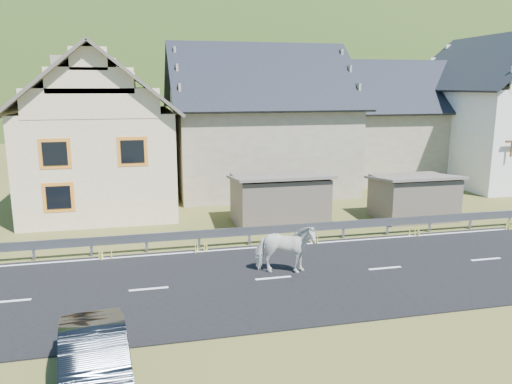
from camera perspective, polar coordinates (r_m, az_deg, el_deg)
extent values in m
plane|color=#434E1E|center=(18.01, 14.52, -8.55)|extent=(160.00, 160.00, 0.00)
cube|color=black|center=(18.00, 14.52, -8.49)|extent=(60.00, 7.00, 0.04)
cube|color=silver|center=(17.99, 14.53, -8.42)|extent=(60.00, 6.60, 0.01)
cube|color=#93969B|center=(20.98, 9.99, -3.72)|extent=(28.00, 0.08, 0.34)
cube|color=#93969B|center=(19.88, -24.07, -6.20)|extent=(0.10, 0.06, 0.70)
cube|color=#93969B|center=(19.58, -18.30, -6.02)|extent=(0.10, 0.06, 0.70)
cube|color=#93969B|center=(19.48, -12.41, -5.77)|extent=(0.10, 0.06, 0.70)
cube|color=#93969B|center=(19.58, -6.53, -5.47)|extent=(0.10, 0.06, 0.70)
cube|color=#93969B|center=(19.89, -0.77, -5.11)|extent=(0.10, 0.06, 0.70)
cube|color=#93969B|center=(20.39, 4.75, -4.72)|extent=(0.10, 0.06, 0.70)
cube|color=#93969B|center=(21.06, 9.95, -4.31)|extent=(0.10, 0.06, 0.70)
cube|color=#93969B|center=(21.90, 14.79, -3.90)|extent=(0.10, 0.06, 0.70)
cube|color=#93969B|center=(22.89, 19.24, -3.49)|extent=(0.10, 0.06, 0.70)
cube|color=#93969B|center=(24.00, 23.29, -3.11)|extent=(0.10, 0.06, 0.70)
cube|color=#93969B|center=(25.22, 26.97, -2.74)|extent=(0.10, 0.06, 0.70)
cube|color=#6C5F4F|center=(22.79, 2.64, -0.94)|extent=(4.30, 3.30, 2.40)
cube|color=#6C5F4F|center=(24.89, 17.52, -0.62)|extent=(3.80, 2.90, 2.20)
cube|color=#FFE3B0|center=(27.20, -17.10, 3.66)|extent=(7.00, 9.00, 5.00)
cube|color=orange|center=(22.83, -21.99, 4.09)|extent=(1.30, 0.12, 1.30)
cube|color=orange|center=(22.55, -13.93, 4.52)|extent=(1.30, 0.12, 1.30)
cube|color=orange|center=(23.14, -21.62, -0.57)|extent=(1.30, 0.12, 1.30)
cube|color=tan|center=(28.65, -21.49, 11.92)|extent=(0.70, 0.70, 2.40)
cube|color=tan|center=(30.91, 0.20, 5.14)|extent=(10.00, 9.00, 5.00)
cube|color=tan|center=(36.35, 15.06, 5.45)|extent=(9.00, 8.00, 4.60)
cube|color=white|center=(37.07, 25.58, 5.90)|extent=(8.00, 10.00, 6.00)
ellipsoid|color=#243B17|center=(197.06, -9.15, 4.24)|extent=(440.00, 280.00, 260.00)
imported|color=silver|center=(16.76, 3.31, -6.51)|extent=(1.42, 2.18, 1.70)
imported|color=black|center=(11.36, -17.95, -17.97)|extent=(1.82, 4.02, 1.28)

